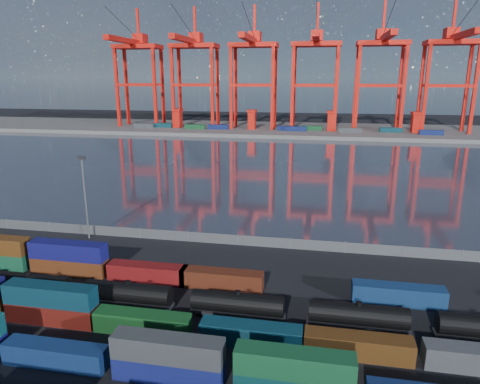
# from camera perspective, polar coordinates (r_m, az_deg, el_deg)

# --- Properties ---
(ground) EXTENTS (700.00, 700.00, 0.00)m
(ground) POSITION_cam_1_polar(r_m,az_deg,el_deg) (58.33, -5.72, -17.25)
(ground) COLOR black
(ground) RESTS_ON ground
(harbor_water) EXTENTS (700.00, 700.00, 0.00)m
(harbor_water) POSITION_cam_1_polar(r_m,az_deg,el_deg) (155.99, 5.12, 3.48)
(harbor_water) COLOR #2D3341
(harbor_water) RESTS_ON ground
(far_quay) EXTENTS (700.00, 70.00, 2.00)m
(far_quay) POSITION_cam_1_polar(r_m,az_deg,el_deg) (259.33, 7.46, 8.24)
(far_quay) COLOR #514F4C
(far_quay) RESTS_ON ground
(distant_mountains) EXTENTS (2470.00, 1100.00, 520.00)m
(distant_mountains) POSITION_cam_1_polar(r_m,az_deg,el_deg) (1658.71, 13.18, 21.21)
(distant_mountains) COLOR #1E2630
(distant_mountains) RESTS_ON ground
(container_row_south) EXTENTS (138.91, 2.42, 5.16)m
(container_row_south) POSITION_cam_1_polar(r_m,az_deg,el_deg) (51.75, -18.10, -19.87)
(container_row_south) COLOR #38393C
(container_row_south) RESTS_ON ground
(container_row_mid) EXTENTS (141.58, 2.49, 5.30)m
(container_row_mid) POSITION_cam_1_polar(r_m,az_deg,el_deg) (53.98, -0.54, -17.86)
(container_row_mid) COLOR #434648
(container_row_mid) RESTS_ON ground
(container_row_north) EXTENTS (142.20, 2.58, 5.51)m
(container_row_north) POSITION_cam_1_polar(r_m,az_deg,el_deg) (74.75, -20.59, -8.99)
(container_row_north) COLOR #120F4C
(container_row_north) RESTS_ON ground
(tanker_string) EXTENTS (121.24, 2.74, 3.92)m
(tanker_string) POSITION_cam_1_polar(r_m,az_deg,el_deg) (57.87, 7.51, -15.32)
(tanker_string) COLOR black
(tanker_string) RESTS_ON ground
(waterfront_fence) EXTENTS (160.12, 0.12, 2.20)m
(waterfront_fence) POSITION_cam_1_polar(r_m,az_deg,el_deg) (82.26, -0.26, -6.42)
(waterfront_fence) COLOR #595B5E
(waterfront_fence) RESTS_ON ground
(yard_light_mast) EXTENTS (1.60, 0.40, 16.60)m
(yard_light_mast) POSITION_cam_1_polar(r_m,az_deg,el_deg) (88.39, -19.99, -0.17)
(yard_light_mast) COLOR slate
(yard_light_mast) RESTS_ON ground
(gantry_cranes) EXTENTS (202.10, 52.04, 70.47)m
(gantry_cranes) POSITION_cam_1_polar(r_m,az_deg,el_deg) (251.56, 5.91, 17.71)
(gantry_cranes) COLOR red
(gantry_cranes) RESTS_ON ground
(quay_containers) EXTENTS (172.58, 10.99, 2.60)m
(quay_containers) POSITION_cam_1_polar(r_m,az_deg,el_deg) (245.55, 4.69, 8.48)
(quay_containers) COLOR navy
(quay_containers) RESTS_ON far_quay
(straddle_carriers) EXTENTS (140.00, 7.00, 11.10)m
(straddle_carriers) POSITION_cam_1_polar(r_m,az_deg,el_deg) (248.85, 6.79, 9.56)
(straddle_carriers) COLOR red
(straddle_carriers) RESTS_ON far_quay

